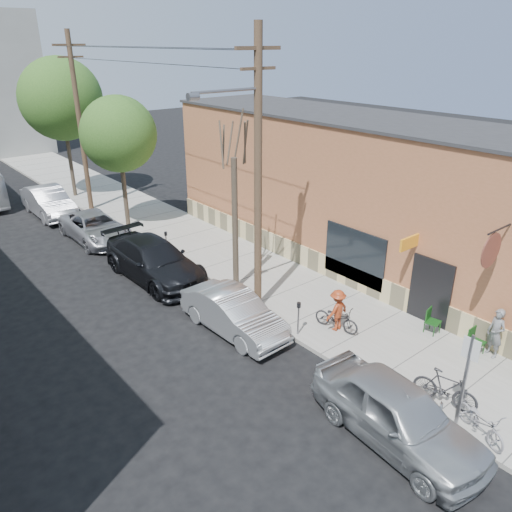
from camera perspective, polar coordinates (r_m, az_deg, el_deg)
ground at (r=15.68m, az=2.25°, el=-14.21°), size 120.00×120.00×0.00m
sidewalk at (r=25.62m, az=-7.11°, el=1.48°), size 4.50×58.00×0.15m
cafe_building at (r=23.27m, az=10.77°, el=7.39°), size 6.60×20.20×6.61m
sign_post at (r=14.01m, az=22.88°, el=-12.22°), size 0.07×0.45×2.80m
parking_meter_near at (r=17.25m, az=4.88°, el=-6.52°), size 0.14×0.14×1.24m
parking_meter_far at (r=23.72m, az=-10.23°, el=1.81°), size 0.14×0.14×1.24m
utility_pole_near at (r=17.34m, az=0.08°, el=9.54°), size 3.57×0.28×10.00m
utility_pole_far at (r=31.00m, az=-19.52°, el=14.31°), size 1.80×0.28×10.00m
tree_bare at (r=19.69m, az=-2.41°, el=3.46°), size 0.24×0.24×5.40m
tree_leafy_mid at (r=27.32m, az=-15.44°, el=13.26°), size 3.91×3.91×6.95m
tree_leafy_far at (r=34.23m, az=-21.38°, el=16.36°), size 5.02×5.02×8.63m
patio_chair_a at (r=17.89m, az=23.90°, el=-8.96°), size 0.50×0.50×0.88m
patio_chair_b at (r=18.51m, az=19.57°, el=-7.09°), size 0.59×0.59×0.88m
patron_grey at (r=17.82m, az=25.72°, el=-7.93°), size 0.57×0.71×1.69m
cyclist at (r=17.73m, az=9.27°, el=-6.12°), size 1.00×0.58×1.53m
cyclist_bike at (r=17.89m, az=9.20°, el=-7.03°), size 0.95×1.77×0.88m
parked_bike_a at (r=15.25m, az=20.84°, el=-13.98°), size 0.92×1.87×1.08m
parked_bike_b at (r=14.65m, az=24.31°, el=-16.86°), size 1.15×1.76×0.88m
car_0 at (r=13.79m, az=15.83°, el=-16.93°), size 2.40×5.08×1.68m
car_1 at (r=17.70m, az=-2.57°, el=-6.53°), size 1.71×4.52×1.47m
car_2 at (r=21.96m, az=-11.57°, el=-0.48°), size 2.55×5.90×1.69m
car_3 at (r=27.05m, az=-17.88°, el=3.13°), size 2.34×5.07×1.41m
car_4 at (r=31.92m, az=-22.62°, el=5.73°), size 1.80×5.10×1.68m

